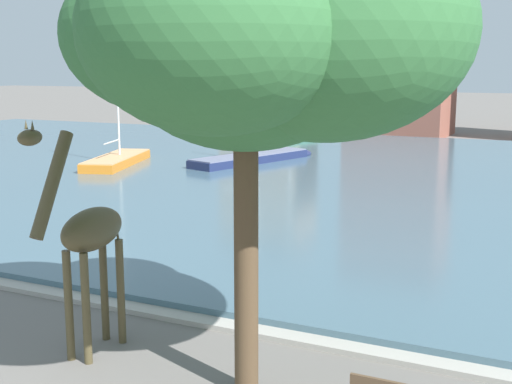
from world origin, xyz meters
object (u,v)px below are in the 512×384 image
sailboat_green (289,134)px  sailboat_navy (260,159)px  shade_tree (257,39)px  giraffe_statue (88,235)px  sailboat_orange (121,160)px

sailboat_green → sailboat_navy: sailboat_green is taller
sailboat_navy → shade_tree: (11.85, -25.02, 5.63)m
sailboat_green → giraffe_statue: bearing=-72.8°
sailboat_orange → shade_tree: (18.51, -20.78, 5.60)m
sailboat_orange → giraffe_statue: bearing=-54.3°
sailboat_orange → shade_tree: 28.38m
shade_tree → sailboat_orange: bearing=131.7°
giraffe_statue → shade_tree: size_ratio=0.60×
shade_tree → giraffe_statue: bearing=177.3°
giraffe_statue → sailboat_orange: (-14.81, 20.60, -1.99)m
giraffe_statue → sailboat_green: size_ratio=0.50×
sailboat_green → shade_tree: (15.16, -37.11, 5.39)m
sailboat_orange → sailboat_navy: sailboat_orange is taller
sailboat_orange → sailboat_green: bearing=78.4°
sailboat_green → shade_tree: bearing=-67.8°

